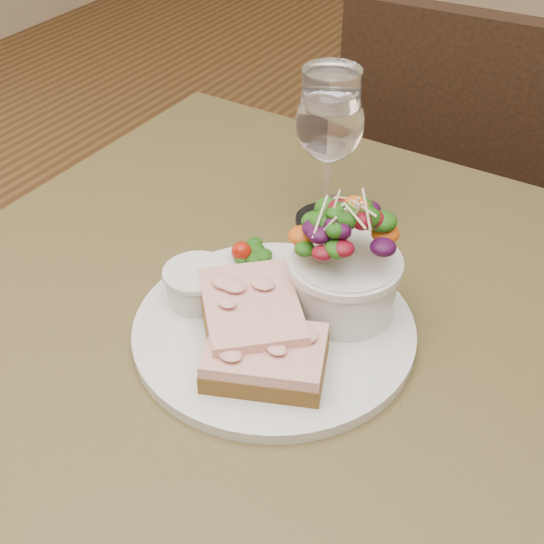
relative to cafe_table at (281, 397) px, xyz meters
The scene contains 9 objects.
cafe_table is the anchor object (origin of this frame).
chair_far 0.80m from the cafe_table, 91.13° to the left, with size 0.45×0.45×0.90m.
dinner_plate 0.11m from the cafe_table, 95.09° to the right, with size 0.28×0.28×0.01m, color silver.
sandwich_front 0.15m from the cafe_table, 70.44° to the right, with size 0.13×0.11×0.03m.
sandwich_back 0.14m from the cafe_table, 110.02° to the right, with size 0.15×0.15×0.03m.
ramekin 0.16m from the cafe_table, 167.76° to the right, with size 0.06×0.06×0.04m.
salad_bowl 0.18m from the cafe_table, 46.30° to the left, with size 0.10×0.10×0.13m.
garnish 0.16m from the cafe_table, 139.89° to the left, with size 0.05×0.04×0.02m.
wine_glass 0.30m from the cafe_table, 106.20° to the left, with size 0.08×0.08×0.18m.
Camera 1 is at (0.29, -0.48, 1.25)m, focal length 50.00 mm.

